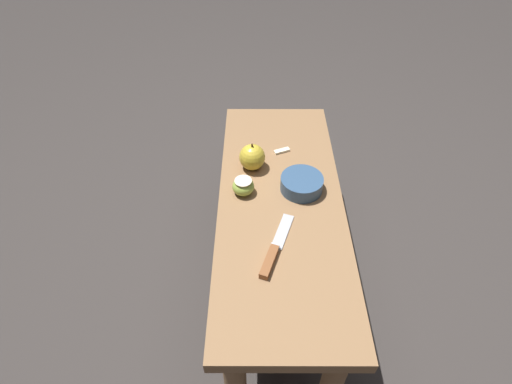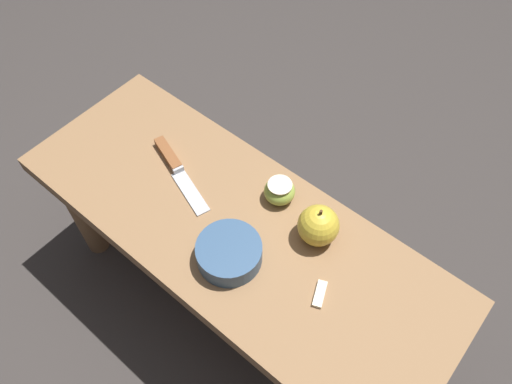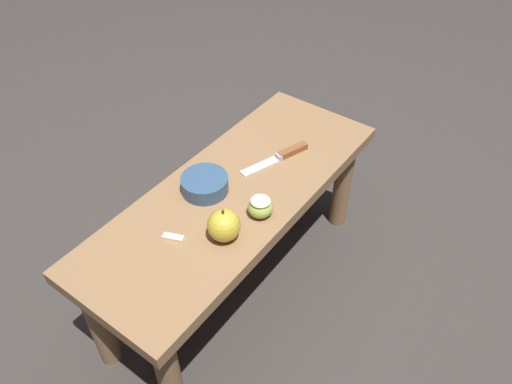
% 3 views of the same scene
% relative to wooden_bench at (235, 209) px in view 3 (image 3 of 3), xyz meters
% --- Properties ---
extents(ground_plane, '(8.00, 8.00, 0.00)m').
position_rel_wooden_bench_xyz_m(ground_plane, '(0.00, 0.00, -0.35)').
color(ground_plane, '#383330').
extents(wooden_bench, '(1.02, 0.39, 0.42)m').
position_rel_wooden_bench_xyz_m(wooden_bench, '(0.00, 0.00, 0.00)').
color(wooden_bench, olive).
rests_on(wooden_bench, ground_plane).
extents(knife, '(0.23, 0.10, 0.02)m').
position_rel_wooden_bench_xyz_m(knife, '(-0.21, 0.03, 0.08)').
color(knife, '#B7BABF').
rests_on(knife, wooden_bench).
extents(apple_whole, '(0.09, 0.09, 0.10)m').
position_rel_wooden_bench_xyz_m(apple_whole, '(0.15, 0.09, 0.12)').
color(apple_whole, gold).
rests_on(apple_whole, wooden_bench).
extents(apple_cut, '(0.07, 0.07, 0.05)m').
position_rel_wooden_bench_xyz_m(apple_cut, '(0.03, 0.12, 0.10)').
color(apple_cut, '#9EB747').
rests_on(apple_cut, wooden_bench).
extents(apple_slice_near_knife, '(0.04, 0.06, 0.01)m').
position_rel_wooden_bench_xyz_m(apple_slice_near_knife, '(0.24, -0.01, 0.08)').
color(apple_slice_near_knife, beige).
rests_on(apple_slice_near_knife, wooden_bench).
extents(bowl, '(0.13, 0.13, 0.05)m').
position_rel_wooden_bench_xyz_m(bowl, '(0.05, -0.07, 0.10)').
color(bowl, '#335175').
rests_on(bowl, wooden_bench).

